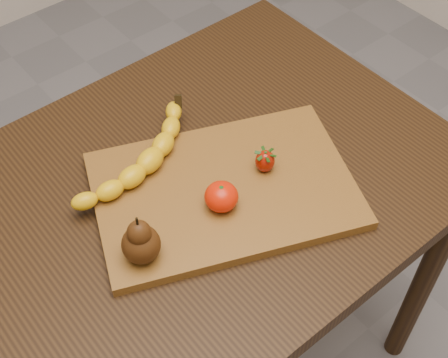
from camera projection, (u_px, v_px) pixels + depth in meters
table at (188, 220)px, 1.19m from camera, size 1.00×0.70×0.76m
cutting_board at (224, 190)px, 1.10m from camera, size 0.53×0.45×0.02m
banana at (150, 161)px, 1.10m from camera, size 0.27×0.15×0.04m
pear at (140, 238)px, 0.96m from camera, size 0.08×0.08×0.10m
mandarin at (221, 197)px, 1.04m from camera, size 0.06×0.06×0.05m
strawberry at (265, 160)px, 1.10m from camera, size 0.04×0.04×0.04m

